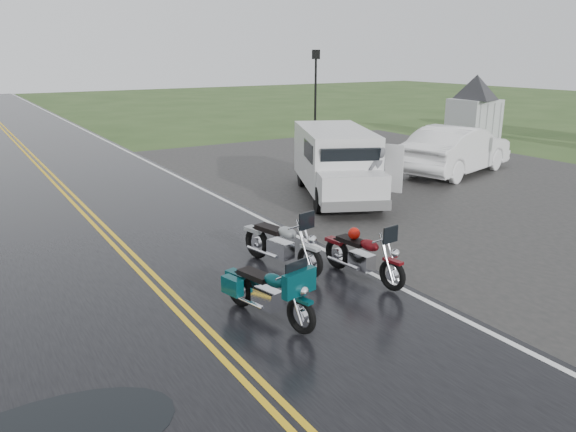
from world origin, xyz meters
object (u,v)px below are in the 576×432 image
Objects in this scene: motorcycle_silver at (310,249)px; lamp_post_far_right at (315,97)px; motorcycle_red at (393,263)px; person_at_van at (377,180)px; sedan_white at (457,150)px; motorcycle_teal at (301,302)px; van_white at (320,176)px; visitor_center at (476,91)px.

motorcycle_silver is 16.98m from lamp_post_far_right.
motorcycle_silver is (-0.94, 1.29, 0.04)m from motorcycle_red.
person_at_van is 0.34× the size of sedan_white.
person_at_van is at bearing 96.77° from sedan_white.
motorcycle_teal is 6.95m from van_white.
sedan_white reaches higher than motorcycle_silver.
motorcycle_silver is at bearing 119.28° from motorcycle_red.
person_at_van is at bearing -116.02° from lamp_post_far_right.
visitor_center is 3.00× the size of van_white.
van_white reaches higher than sedan_white.
sedan_white is (11.40, 7.29, 0.27)m from motorcycle_teal.
person_at_van is at bearing 27.53° from motorcycle_teal.
motorcycle_teal is 19.22m from lamp_post_far_right.
van_white is at bearing -21.63° from person_at_van.
lamp_post_far_right reaches higher than sedan_white.
sedan_white is at bearing 38.38° from van_white.
motorcycle_red is at bearing -119.63° from lamp_post_far_right.
motorcycle_red is at bearing -65.98° from motorcycle_silver.
sedan_white is (9.10, 6.78, 0.27)m from motorcycle_red.
lamp_post_far_right is (5.25, 10.75, 1.32)m from person_at_van.
lamp_post_far_right is at bearing 41.63° from motorcycle_teal.
motorcycle_silver reaches higher than motorcycle_teal.
visitor_center reaches higher than sedan_white.
lamp_post_far_right reaches higher than motorcycle_silver.
visitor_center is at bearing -68.05° from sedan_white.
sedan_white reaches higher than motorcycle_red.
person_at_van is (1.52, -0.57, -0.15)m from van_white.
sedan_white is (-7.34, -5.61, -1.54)m from visitor_center.
motorcycle_silver is at bearing -147.43° from visitor_center.
motorcycle_silver is at bearing 103.27° from sedan_white.
motorcycle_red is (-16.44, -12.39, -1.81)m from visitor_center.
van_white is at bearing 40.95° from motorcycle_silver.
visitor_center is 3.61× the size of lamp_post_far_right.
motorcycle_silver is at bearing 35.07° from person_at_van.
motorcycle_red is at bearing -85.74° from van_white.
van_white is (-14.56, -7.36, -1.35)m from visitor_center.
person_at_van reaches higher than motorcycle_silver.
lamp_post_far_right reaches higher than person_at_van.
lamp_post_far_right is at bearing -117.10° from person_at_van.
van_white is at bearing 62.71° from motorcycle_red.
motorcycle_teal is 1.12× the size of person_at_van.
van_white reaches higher than person_at_van.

